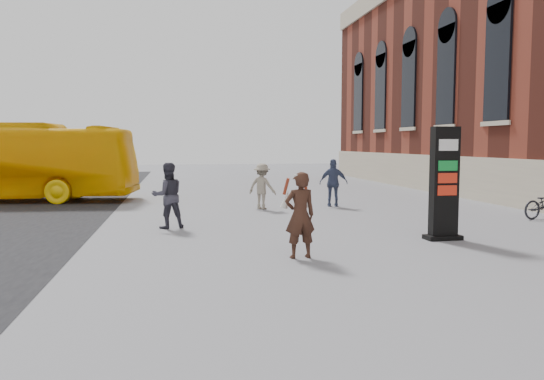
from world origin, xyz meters
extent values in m
plane|color=#9E9EA3|center=(0.00, 0.00, 0.00)|extent=(100.00, 100.00, 0.00)
cube|color=beige|center=(9.44, 6.00, 0.90)|extent=(0.18, 44.00, 1.80)
cube|color=black|center=(3.61, 1.00, 1.38)|extent=(0.67, 0.29, 2.77)
cube|color=black|center=(3.61, 1.00, 0.06)|extent=(0.90, 0.46, 0.11)
cube|color=white|center=(3.61, 1.00, 2.33)|extent=(0.51, 0.32, 0.28)
cube|color=#0E6928|center=(3.61, 1.00, 1.83)|extent=(0.51, 0.32, 0.24)
cube|color=#AA2110|center=(3.61, 1.00, 1.53)|extent=(0.51, 0.32, 0.24)
cube|color=#AA2110|center=(3.61, 1.00, 1.23)|extent=(0.51, 0.32, 0.24)
imported|color=#321C13|center=(-0.35, -0.44, 0.89)|extent=(0.69, 0.50, 1.78)
cylinder|color=white|center=(-0.35, -0.44, 1.70)|extent=(0.25, 0.25, 0.06)
cone|color=white|center=(-0.16, -0.16, 1.21)|extent=(0.26, 0.27, 0.43)
cylinder|color=maroon|center=(-0.16, -0.16, 1.47)|extent=(0.14, 0.15, 0.37)
cone|color=white|center=(-0.59, -0.21, 1.21)|extent=(0.26, 0.25, 0.43)
cylinder|color=maroon|center=(-0.59, -0.21, 1.47)|extent=(0.15, 0.14, 0.37)
imported|color=#363440|center=(-3.09, 3.98, 0.92)|extent=(1.04, 0.90, 1.83)
imported|color=gray|center=(0.19, 7.82, 0.82)|extent=(1.22, 1.13, 1.65)
imported|color=#3E4867|center=(2.95, 8.12, 0.89)|extent=(1.12, 0.69, 1.79)
camera|label=1|loc=(-2.82, -10.96, 2.35)|focal=35.00mm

